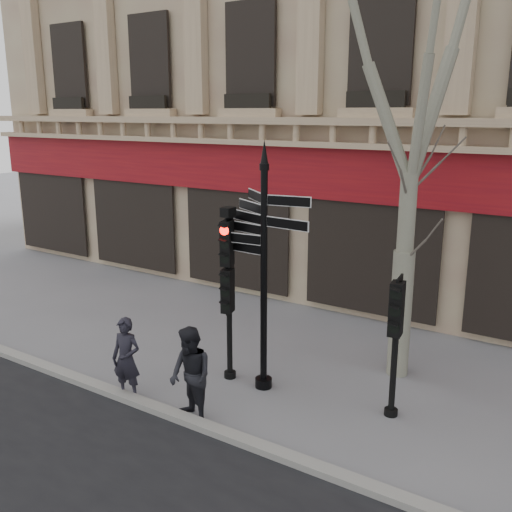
# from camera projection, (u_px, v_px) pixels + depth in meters

# --- Properties ---
(ground) EXTENTS (80.00, 80.00, 0.00)m
(ground) POSITION_uv_depth(u_px,v_px,m) (263.00, 399.00, 10.35)
(ground) COLOR slate
(ground) RESTS_ON ground
(kerb) EXTENTS (80.00, 0.25, 0.12)m
(kerb) POSITION_uv_depth(u_px,v_px,m) (216.00, 431.00, 9.20)
(kerb) COLOR gray
(kerb) RESTS_ON ground
(fingerpost) EXTENTS (2.34, 2.34, 4.61)m
(fingerpost) POSITION_uv_depth(u_px,v_px,m) (264.00, 227.00, 10.05)
(fingerpost) COLOR black
(fingerpost) RESTS_ON ground
(traffic_signal_main) EXTENTS (0.43, 0.35, 3.38)m
(traffic_signal_main) POSITION_uv_depth(u_px,v_px,m) (229.00, 273.00, 10.67)
(traffic_signal_main) COLOR black
(traffic_signal_main) RESTS_ON ground
(traffic_signal_secondary) EXTENTS (0.44, 0.34, 2.40)m
(traffic_signal_secondary) POSITION_uv_depth(u_px,v_px,m) (397.00, 324.00, 9.39)
(traffic_signal_secondary) COLOR black
(traffic_signal_secondary) RESTS_ON ground
(plane_tree) EXTENTS (3.65, 3.65, 9.71)m
(plane_tree) POSITION_uv_depth(u_px,v_px,m) (421.00, 6.00, 9.70)
(plane_tree) COLOR gray
(plane_tree) RESTS_ON ground
(pedestrian_a) EXTENTS (0.62, 0.48, 1.53)m
(pedestrian_a) POSITION_uv_depth(u_px,v_px,m) (126.00, 359.00, 10.22)
(pedestrian_a) COLOR black
(pedestrian_a) RESTS_ON ground
(pedestrian_b) EXTENTS (0.98, 0.88, 1.66)m
(pedestrian_b) POSITION_uv_depth(u_px,v_px,m) (191.00, 376.00, 9.41)
(pedestrian_b) COLOR black
(pedestrian_b) RESTS_ON ground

